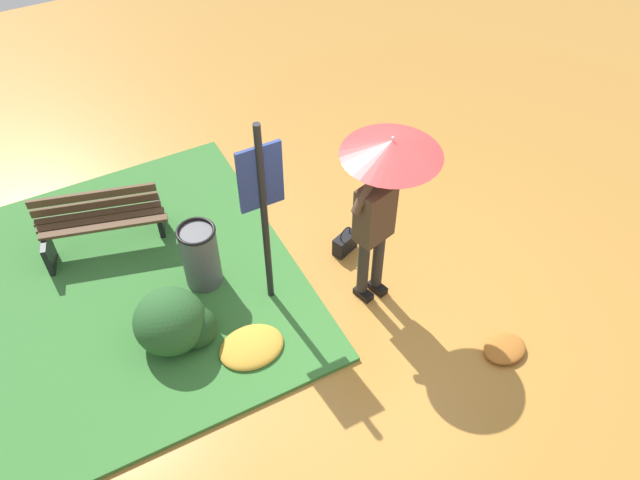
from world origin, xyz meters
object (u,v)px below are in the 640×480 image
at_px(handbag, 345,243).
at_px(info_sign_post, 262,199).
at_px(person_with_umbrella, 384,181).
at_px(park_bench, 102,222).
at_px(trash_bin, 201,257).

bearing_deg(handbag, info_sign_post, -168.25).
height_order(person_with_umbrella, handbag, person_with_umbrella).
relative_size(info_sign_post, handbag, 6.22).
distance_m(person_with_umbrella, info_sign_post, 1.15).
relative_size(person_with_umbrella, info_sign_post, 0.89).
height_order(handbag, park_bench, park_bench).
xyz_separation_m(park_bench, trash_bin, (0.80, -1.06, 0.02)).
bearing_deg(park_bench, info_sign_post, -49.12).
bearing_deg(info_sign_post, park_bench, 130.88).
height_order(info_sign_post, park_bench, info_sign_post).
bearing_deg(handbag, person_with_umbrella, -88.69).
bearing_deg(park_bench, person_with_umbrella, -39.37).
distance_m(person_with_umbrella, trash_bin, 2.20).
distance_m(info_sign_post, park_bench, 2.33).
bearing_deg(person_with_umbrella, info_sign_post, 158.52).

